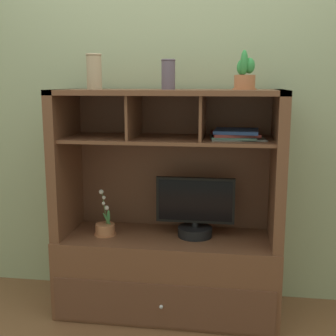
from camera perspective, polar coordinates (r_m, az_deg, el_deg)
The scene contains 9 objects.
floor_plane at distance 2.98m, azimuth 0.00°, elevation -17.65°, with size 6.00×6.00×0.02m, color brown.
back_wall at distance 2.89m, azimuth 0.83°, elevation 10.67°, with size 6.00×0.02×2.80m, color #9FAC86.
media_console at distance 2.80m, azimuth 0.03°, elevation -9.63°, with size 1.34×0.53×1.37m.
tv_monitor at distance 2.72m, azimuth 3.49°, elevation -5.63°, with size 0.47×0.21×0.37m.
potted_orchid at distance 2.80m, azimuth -8.04°, elevation -7.59°, with size 0.14×0.14×0.29m.
magazine_stack_left at distance 2.63m, azimuth 8.71°, elevation 4.31°, with size 0.33×0.33×0.05m.
potted_succulent at distance 2.59m, azimuth 9.82°, elevation 11.61°, with size 0.13×0.13×0.22m.
ceramic_vase at distance 2.70m, azimuth -9.43°, elevation 12.09°, with size 0.09×0.09×0.21m.
accent_vase at distance 2.62m, azimuth 0.04°, elevation 11.91°, with size 0.08×0.08×0.17m.
Camera 1 is at (0.38, -2.58, 1.42)m, focal length 47.64 mm.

